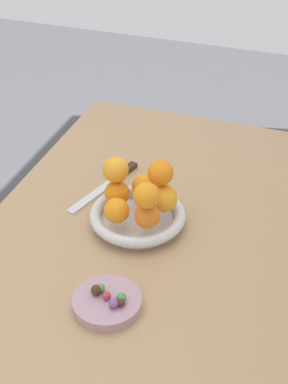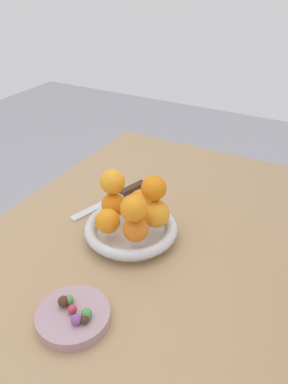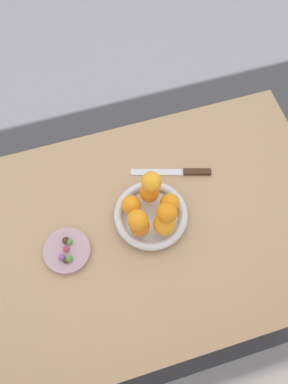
{
  "view_description": "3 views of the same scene",
  "coord_description": "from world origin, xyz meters",
  "px_view_note": "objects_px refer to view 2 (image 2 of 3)",
  "views": [
    {
      "loc": [
        1.03,
        0.34,
        1.6
      ],
      "look_at": [
        0.02,
        -0.01,
        0.84
      ],
      "focal_mm": 55.0,
      "sensor_mm": 36.0,
      "label": 1
    },
    {
      "loc": [
        0.63,
        0.34,
        1.32
      ],
      "look_at": [
        -0.01,
        -0.01,
        0.87
      ],
      "focal_mm": 35.0,
      "sensor_mm": 36.0,
      "label": 2
    },
    {
      "loc": [
        0.14,
        0.34,
        1.83
      ],
      "look_at": [
        0.02,
        -0.07,
        0.86
      ],
      "focal_mm": 35.0,
      "sensor_mm": 36.0,
      "label": 3
    }
  ],
  "objects_px": {
    "candy_ball_0": "(69,300)",
    "candy_ball_1": "(84,319)",
    "dining_table": "(145,265)",
    "orange_4": "(114,204)",
    "candy_ball_4": "(74,310)",
    "orange_1": "(136,229)",
    "fruit_bowl": "(131,230)",
    "orange_7": "(134,208)",
    "candy_dish": "(75,317)",
    "orange_2": "(156,214)",
    "knife": "(117,197)",
    "candy_ball_3": "(64,301)",
    "candy_ball_5": "(86,314)",
    "orange_6": "(112,182)",
    "orange_5": "(154,188)",
    "orange_3": "(141,201)",
    "candy_ball_2": "(76,320)",
    "orange_0": "(108,221)"
  },
  "relations": [
    {
      "from": "candy_ball_0",
      "to": "candy_ball_1",
      "type": "height_order",
      "value": "candy_ball_0"
    },
    {
      "from": "dining_table",
      "to": "candy_ball_0",
      "type": "relative_size",
      "value": 58.19
    },
    {
      "from": "orange_4",
      "to": "candy_ball_1",
      "type": "height_order",
      "value": "orange_4"
    },
    {
      "from": "candy_ball_0",
      "to": "candy_ball_4",
      "type": "distance_m",
      "value": 0.03
    },
    {
      "from": "orange_1",
      "to": "candy_ball_1",
      "type": "xyz_separation_m",
      "value": [
        0.23,
        0.03,
        -0.04
      ]
    },
    {
      "from": "fruit_bowl",
      "to": "orange_7",
      "type": "distance_m",
      "value": 0.12
    },
    {
      "from": "candy_dish",
      "to": "orange_2",
      "type": "bearing_deg",
      "value": 176.17
    },
    {
      "from": "dining_table",
      "to": "candy_dish",
      "type": "bearing_deg",
      "value": 0.58
    },
    {
      "from": "candy_dish",
      "to": "knife",
      "type": "xyz_separation_m",
      "value": [
        -0.4,
        -0.16,
        -0.01
      ]
    },
    {
      "from": "candy_dish",
      "to": "candy_ball_1",
      "type": "distance_m",
      "value": 0.04
    },
    {
      "from": "candy_ball_3",
      "to": "candy_ball_5",
      "type": "relative_size",
      "value": 1.06
    },
    {
      "from": "orange_6",
      "to": "candy_ball_1",
      "type": "distance_m",
      "value": 0.33
    },
    {
      "from": "orange_2",
      "to": "orange_5",
      "type": "height_order",
      "value": "orange_5"
    },
    {
      "from": "orange_5",
      "to": "orange_6",
      "type": "bearing_deg",
      "value": -82.8
    },
    {
      "from": "candy_ball_5",
      "to": "orange_3",
      "type": "bearing_deg",
      "value": -168.3
    },
    {
      "from": "candy_ball_3",
      "to": "candy_ball_5",
      "type": "bearing_deg",
      "value": 87.56
    },
    {
      "from": "candy_ball_0",
      "to": "candy_ball_1",
      "type": "bearing_deg",
      "value": 67.63
    },
    {
      "from": "fruit_bowl",
      "to": "knife",
      "type": "distance_m",
      "value": 0.18
    },
    {
      "from": "orange_7",
      "to": "candy_ball_3",
      "type": "xyz_separation_m",
      "value": [
        0.21,
        -0.03,
        -0.09
      ]
    },
    {
      "from": "candy_dish",
      "to": "orange_6",
      "type": "relative_size",
      "value": 2.3
    },
    {
      "from": "orange_6",
      "to": "orange_7",
      "type": "relative_size",
      "value": 1.02
    },
    {
      "from": "orange_7",
      "to": "candy_ball_2",
      "type": "height_order",
      "value": "orange_7"
    },
    {
      "from": "orange_3",
      "to": "orange_4",
      "type": "bearing_deg",
      "value": -47.39
    },
    {
      "from": "orange_3",
      "to": "orange_5",
      "type": "bearing_deg",
      "value": 60.76
    },
    {
      "from": "candy_ball_3",
      "to": "knife",
      "type": "xyz_separation_m",
      "value": [
        -0.39,
        -0.13,
        -0.03
      ]
    },
    {
      "from": "candy_ball_2",
      "to": "candy_ball_3",
      "type": "bearing_deg",
      "value": -115.42
    },
    {
      "from": "orange_6",
      "to": "candy_ball_2",
      "type": "xyz_separation_m",
      "value": [
        0.3,
        0.11,
        -0.1
      ]
    },
    {
      "from": "orange_5",
      "to": "orange_4",
      "type": "bearing_deg",
      "value": -79.71
    },
    {
      "from": "orange_6",
      "to": "orange_4",
      "type": "bearing_deg",
      "value": 43.02
    },
    {
      "from": "orange_3",
      "to": "candy_ball_5",
      "type": "distance_m",
      "value": 0.33
    },
    {
      "from": "fruit_bowl",
      "to": "orange_5",
      "type": "bearing_deg",
      "value": 124.66
    },
    {
      "from": "candy_ball_0",
      "to": "orange_2",
      "type": "bearing_deg",
      "value": 171.53
    },
    {
      "from": "orange_0",
      "to": "candy_ball_1",
      "type": "bearing_deg",
      "value": 23.24
    },
    {
      "from": "orange_7",
      "to": "orange_0",
      "type": "bearing_deg",
      "value": -90.31
    },
    {
      "from": "orange_2",
      "to": "orange_5",
      "type": "relative_size",
      "value": 1.12
    },
    {
      "from": "dining_table",
      "to": "orange_6",
      "type": "height_order",
      "value": "orange_6"
    },
    {
      "from": "orange_6",
      "to": "knife",
      "type": "distance_m",
      "value": 0.18
    },
    {
      "from": "candy_dish",
      "to": "orange_3",
      "type": "xyz_separation_m",
      "value": [
        -0.33,
        -0.04,
        0.06
      ]
    },
    {
      "from": "candy_ball_0",
      "to": "knife",
      "type": "relative_size",
      "value": 0.07
    },
    {
      "from": "candy_ball_5",
      "to": "candy_ball_1",
      "type": "bearing_deg",
      "value": 16.34
    },
    {
      "from": "candy_dish",
      "to": "orange_4",
      "type": "xyz_separation_m",
      "value": [
        -0.28,
        -0.09,
        0.06
      ]
    },
    {
      "from": "orange_7",
      "to": "knife",
      "type": "bearing_deg",
      "value": -138.22
    },
    {
      "from": "orange_0",
      "to": "orange_4",
      "type": "height_order",
      "value": "orange_4"
    },
    {
      "from": "orange_0",
      "to": "orange_2",
      "type": "height_order",
      "value": "orange_2"
    },
    {
      "from": "orange_5",
      "to": "knife",
      "type": "xyz_separation_m",
      "value": [
        -0.1,
        -0.17,
        -0.13
      ]
    },
    {
      "from": "candy_ball_2",
      "to": "candy_ball_4",
      "type": "distance_m",
      "value": 0.02
    },
    {
      "from": "candy_dish",
      "to": "orange_0",
      "type": "distance_m",
      "value": 0.23
    },
    {
      "from": "fruit_bowl",
      "to": "dining_table",
      "type": "bearing_deg",
      "value": 108.4
    },
    {
      "from": "candy_ball_2",
      "to": "knife",
      "type": "xyz_separation_m",
      "value": [
        -0.41,
        -0.18,
        -0.03
      ]
    },
    {
      "from": "orange_5",
      "to": "orange_7",
      "type": "distance_m",
      "value": 0.08
    }
  ]
}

